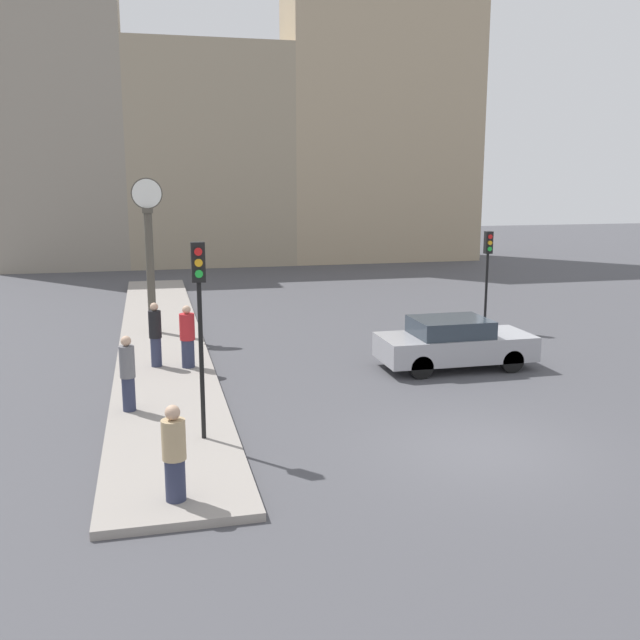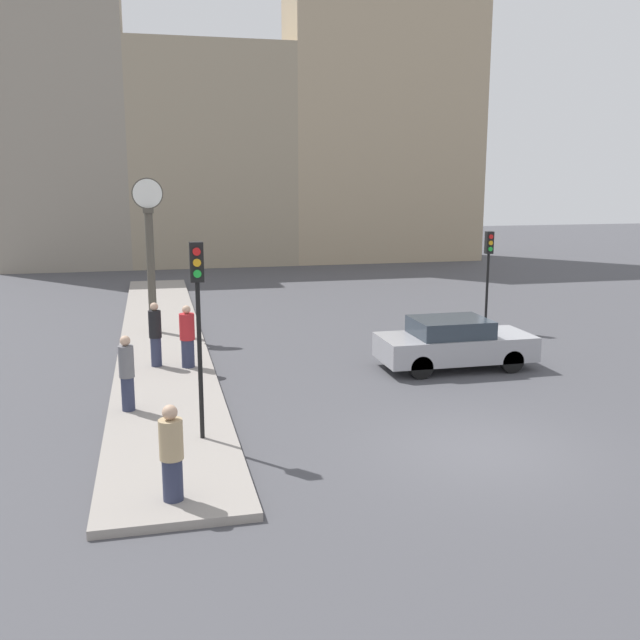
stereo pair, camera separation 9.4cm
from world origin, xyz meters
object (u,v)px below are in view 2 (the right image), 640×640
object	(u,v)px
traffic_light_far	(488,259)
pedestrian_grey_jacket	(127,373)
traffic_light_near	(198,300)
pedestrian_black_jacket	(155,334)
pedestrian_red_top	(187,337)
street_clock	(150,252)
sedan_car	(454,343)
pedestrian_tan_coat	(172,453)

from	to	relation	value
traffic_light_far	pedestrian_grey_jacket	world-z (taller)	traffic_light_far
traffic_light_near	pedestrian_black_jacket	bearing A→B (deg)	98.09
traffic_light_near	pedestrian_red_top	distance (m)	5.87
traffic_light_near	street_clock	distance (m)	10.49
sedan_car	pedestrian_red_top	world-z (taller)	pedestrian_red_top
traffic_light_far	pedestrian_black_jacket	distance (m)	11.75
pedestrian_grey_jacket	pedestrian_red_top	distance (m)	3.75
sedan_car	pedestrian_black_jacket	world-z (taller)	pedestrian_black_jacket
sedan_car	traffic_light_far	size ratio (longest dim) A/B	1.24
sedan_car	pedestrian_black_jacket	distance (m)	8.23
street_clock	pedestrian_grey_jacket	distance (m)	8.57
street_clock	pedestrian_red_top	size ratio (longest dim) A/B	2.97
traffic_light_near	pedestrian_grey_jacket	size ratio (longest dim) A/B	2.29
pedestrian_black_jacket	traffic_light_far	bearing A→B (deg)	14.79
sedan_car	pedestrian_grey_jacket	xyz separation A→B (m)	(-8.73, -2.20, 0.29)
pedestrian_tan_coat	pedestrian_red_top	bearing A→B (deg)	85.37
traffic_light_near	pedestrian_black_jacket	world-z (taller)	traffic_light_near
traffic_light_near	pedestrian_tan_coat	distance (m)	3.42
traffic_light_far	pedestrian_red_top	xyz separation A→B (m)	(-10.43, -3.27, -1.47)
pedestrian_grey_jacket	pedestrian_black_jacket	size ratio (longest dim) A/B	0.96
sedan_car	pedestrian_red_top	bearing A→B (deg)	170.27
pedestrian_grey_jacket	pedestrian_red_top	xyz separation A→B (m)	(1.49, 3.44, -0.01)
traffic_light_near	pedestrian_grey_jacket	distance (m)	3.21
pedestrian_grey_jacket	pedestrian_red_top	bearing A→B (deg)	66.60
traffic_light_near	pedestrian_red_top	size ratio (longest dim) A/B	2.28
pedestrian_tan_coat	pedestrian_black_jacket	size ratio (longest dim) A/B	0.90
traffic_light_far	pedestrian_grey_jacket	size ratio (longest dim) A/B	2.01
sedan_car	traffic_light_near	world-z (taller)	traffic_light_near
pedestrian_grey_jacket	pedestrian_red_top	size ratio (longest dim) A/B	1.00
street_clock	pedestrian_tan_coat	world-z (taller)	street_clock
sedan_car	pedestrian_tan_coat	bearing A→B (deg)	-138.49
street_clock	pedestrian_tan_coat	xyz separation A→B (m)	(0.22, -13.15, -1.89)
pedestrian_tan_coat	pedestrian_black_jacket	xyz separation A→B (m)	(-0.18, 8.54, 0.10)
traffic_light_near	pedestrian_red_top	world-z (taller)	traffic_light_near
pedestrian_grey_jacket	traffic_light_far	bearing A→B (deg)	29.38
traffic_light_far	street_clock	size ratio (longest dim) A/B	0.67
traffic_light_far	pedestrian_grey_jacket	distance (m)	13.76
traffic_light_near	pedestrian_grey_jacket	xyz separation A→B (m)	(-1.48, 2.10, -1.93)
traffic_light_far	pedestrian_grey_jacket	xyz separation A→B (m)	(-11.92, -6.71, -1.46)
traffic_light_near	pedestrian_grey_jacket	bearing A→B (deg)	125.06
traffic_light_far	pedestrian_tan_coat	size ratio (longest dim) A/B	2.15
street_clock	pedestrian_black_jacket	size ratio (longest dim) A/B	2.87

